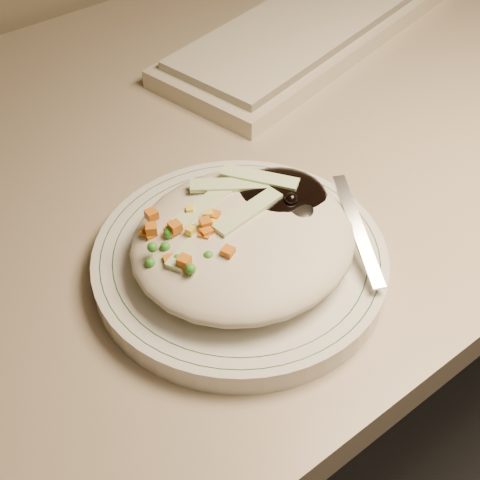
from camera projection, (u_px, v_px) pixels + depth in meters
desk at (186, 278)px, 0.84m from camera, size 1.40×0.70×0.74m
plate at (240, 261)px, 0.58m from camera, size 0.25×0.25×0.02m
plate_rim at (240, 253)px, 0.57m from camera, size 0.24×0.24×0.00m
meal at (245, 233)px, 0.55m from camera, size 0.21×0.19×0.05m
keyboard at (315, 25)px, 0.87m from camera, size 0.49×0.26×0.03m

